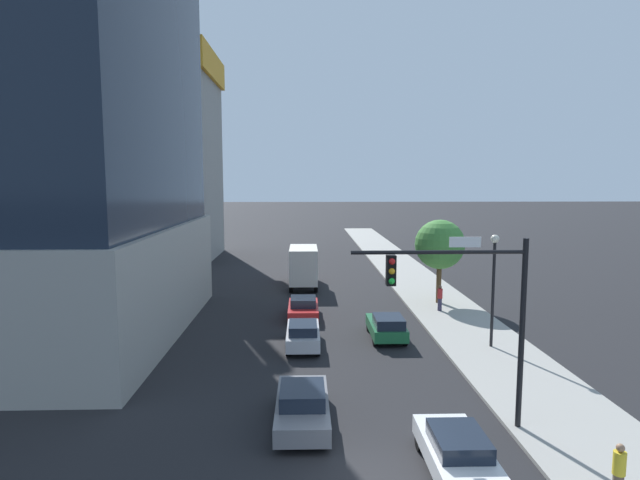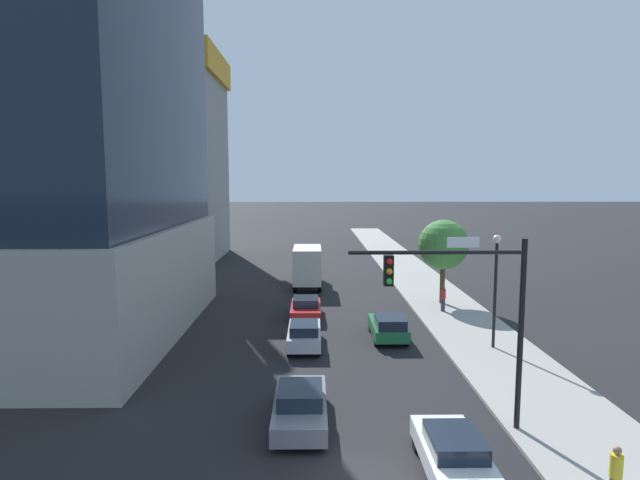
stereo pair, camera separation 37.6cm
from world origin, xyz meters
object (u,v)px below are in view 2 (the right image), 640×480
Objects in this scene: car_silver at (304,334)px; box_truck at (307,265)px; pedestrian_yellow_shirt at (616,476)px; pedestrian_red_shirt at (443,298)px; car_gray at (300,405)px; car_green at (388,327)px; street_lamp at (496,275)px; car_red at (306,308)px; street_tree at (443,245)px; construction_building at (160,145)px; car_white at (454,454)px; traffic_light_pole at (466,298)px.

box_truck is at bearing 90.00° from car_silver.
pedestrian_red_shirt reaches higher than pedestrian_yellow_shirt.
car_green is at bearing 65.16° from car_gray.
street_lamp is 13.91m from pedestrian_yellow_shirt.
car_silver is at bearing -90.00° from car_red.
pedestrian_yellow_shirt is (-1.38, -13.50, -3.03)m from street_lamp.
street_lamp is at bearing -88.50° from street_tree.
pedestrian_yellow_shirt is at bearing -61.42° from construction_building.
street_tree is 22.61m from car_white.
street_tree is at bearing -32.98° from box_truck.
car_green is 15.89m from pedestrian_yellow_shirt.
pedestrian_red_shirt is at bearing 59.88° from car_gray.
construction_building reaches higher than street_tree.
street_tree is 1.27× the size of car_gray.
construction_building reaches higher than traffic_light_pole.
car_green is 13.67m from car_white.
pedestrian_yellow_shirt reaches higher than car_red.
traffic_light_pole is at bearing -58.78° from car_silver.
car_green is at bearing 15.91° from car_silver.
pedestrian_yellow_shirt is 21.15m from pedestrian_red_shirt.
construction_building reaches higher than car_red.
car_silver is (-10.03, 0.54, -3.31)m from street_lamp.
car_gray is 2.73× the size of pedestrian_red_shirt.
car_gray reaches higher than car_white.
construction_building is 5.12× the size of street_tree.
pedestrian_red_shirt is at bearing 95.75° from street_lamp.
car_green is at bearing -71.82° from box_truck.
car_gray is at bearing -67.99° from construction_building.
car_silver is at bearing 121.22° from traffic_light_pole.
traffic_light_pole is 4.02× the size of pedestrian_yellow_shirt.
construction_building is 46.46m from car_gray.
traffic_light_pole is 1.61× the size of car_silver.
construction_building is at bearing 118.14° from traffic_light_pole.
traffic_light_pole reaches higher than car_white.
street_lamp reaches higher than box_truck.
car_green is (-5.04, -8.07, -3.63)m from street_tree.
street_lamp is 19.27m from box_truck.
construction_building is 4.57× the size of box_truck.
street_lamp is 1.37× the size of car_white.
street_lamp is at bearing 65.76° from car_white.
car_silver is at bearing 121.63° from pedestrian_yellow_shirt.
car_green is 11.27m from car_gray.
car_silver is at bearing 90.00° from car_gray.
construction_building is at bearing 124.49° from car_green.
car_gray is 1.11× the size of car_silver.
pedestrian_yellow_shirt reaches higher than car_white.
car_gray is at bearing -90.00° from box_truck.
pedestrian_red_shirt is at bearing 78.18° from traffic_light_pole.
car_red is at bearing 135.59° from car_green.
car_gray is 1.13× the size of car_red.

